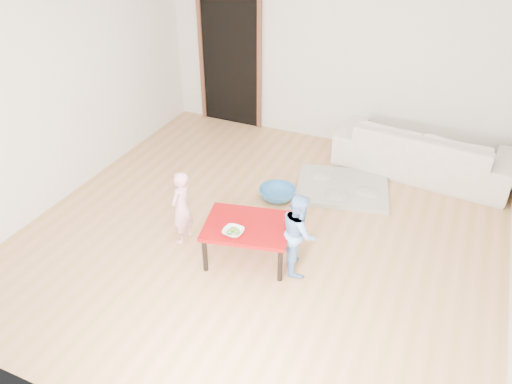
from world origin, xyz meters
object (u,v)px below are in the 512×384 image
Objects in this scene: sofa at (423,150)px; red_table at (248,241)px; bowl at (233,232)px; child_blue at (299,233)px; basin at (277,194)px; child_pink at (181,208)px.

sofa is 2.59× the size of red_table.
bowl is 0.23× the size of child_blue.
child_blue is 1.93× the size of basin.
red_table is 0.99× the size of child_blue.
child_pink is at bearing 55.23° from sofa.
sofa is 2.57× the size of child_blue.
child_pink is at bearing -118.29° from basin.
child_pink is 1.27m from child_blue.
sofa is at bearing 62.35° from bowl.
red_table is 1.91× the size of basin.
bowl is 0.63m from child_blue.
bowl is at bearing 89.04° from child_blue.
sofa is 3.05m from bowl.
red_table is at bearing 91.46° from child_pink.
basin is (0.62, 1.15, -0.35)m from child_pink.
sofa reaches higher than red_table.
sofa is 2.63× the size of child_pink.
bowl is 0.45× the size of basin.
child_pink is (-2.10, -2.51, 0.10)m from sofa.
child_blue is (1.27, 0.09, 0.01)m from child_pink.
child_blue is at bearing 8.69° from red_table.
sofa is 3.28m from child_pink.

